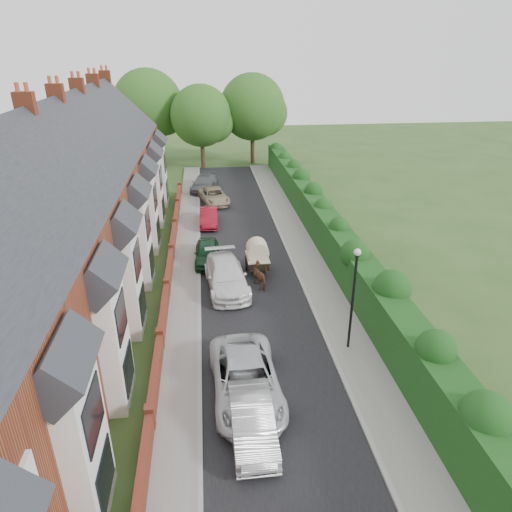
{
  "coord_description": "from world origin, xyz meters",
  "views": [
    {
      "loc": [
        -2.93,
        -13.08,
        13.0
      ],
      "look_at": [
        -0.25,
        10.13,
        2.2
      ],
      "focal_mm": 32.0,
      "sensor_mm": 36.0,
      "label": 1
    }
  ],
  "objects": [
    {
      "name": "ground",
      "position": [
        0.0,
        0.0,
        0.0
      ],
      "size": [
        140.0,
        140.0,
        0.0
      ],
      "primitive_type": "plane",
      "color": "#2D4C1E",
      "rests_on": "ground"
    },
    {
      "name": "road",
      "position": [
        -0.5,
        11.0,
        0.01
      ],
      "size": [
        6.0,
        58.0,
        0.02
      ],
      "primitive_type": "cube",
      "color": "black",
      "rests_on": "ground"
    },
    {
      "name": "pavement_hedge_side",
      "position": [
        3.6,
        11.0,
        0.06
      ],
      "size": [
        2.2,
        58.0,
        0.12
      ],
      "primitive_type": "cube",
      "color": "gray",
      "rests_on": "ground"
    },
    {
      "name": "pavement_house_side",
      "position": [
        -4.35,
        11.0,
        0.06
      ],
      "size": [
        1.7,
        58.0,
        0.12
      ],
      "primitive_type": "cube",
      "color": "gray",
      "rests_on": "ground"
    },
    {
      "name": "kerb_hedge_side",
      "position": [
        2.55,
        11.0,
        0.07
      ],
      "size": [
        0.18,
        58.0,
        0.13
      ],
      "primitive_type": "cube",
      "color": "#989893",
      "rests_on": "ground"
    },
    {
      "name": "kerb_house_side",
      "position": [
        -3.55,
        11.0,
        0.07
      ],
      "size": [
        0.18,
        58.0,
        0.13
      ],
      "primitive_type": "cube",
      "color": "#989893",
      "rests_on": "ground"
    },
    {
      "name": "hedge",
      "position": [
        5.4,
        11.0,
        1.6
      ],
      "size": [
        2.1,
        58.0,
        2.85
      ],
      "color": "#143E13",
      "rests_on": "ground"
    },
    {
      "name": "terrace_row",
      "position": [
        -10.87,
        9.98,
        4.47
      ],
      "size": [
        9.05,
        40.5,
        11.5
      ],
      "color": "brown",
      "rests_on": "ground"
    },
    {
      "name": "garden_wall_row",
      "position": [
        -5.35,
        10.0,
        0.46
      ],
      "size": [
        0.35,
        40.35,
        1.1
      ],
      "color": "brown",
      "rests_on": "ground"
    },
    {
      "name": "lamppost",
      "position": [
        3.4,
        4.0,
        3.3
      ],
      "size": [
        0.32,
        0.32,
        5.16
      ],
      "color": "black",
      "rests_on": "ground"
    },
    {
      "name": "tree_far_left",
      "position": [
        -2.65,
        40.08,
        5.71
      ],
      "size": [
        7.14,
        6.8,
        9.29
      ],
      "color": "#332316",
      "rests_on": "ground"
    },
    {
      "name": "tree_far_right",
      "position": [
        3.39,
        42.08,
        6.31
      ],
      "size": [
        7.98,
        7.6,
        10.31
      ],
      "color": "#332316",
      "rests_on": "ground"
    },
    {
      "name": "tree_far_back",
      "position": [
        -8.59,
        43.08,
        6.62
      ],
      "size": [
        8.4,
        8.0,
        10.82
      ],
      "color": "#332316",
      "rests_on": "ground"
    },
    {
      "name": "car_silver_a",
      "position": [
        -1.66,
        -0.6,
        0.72
      ],
      "size": [
        1.6,
        4.38,
        1.43
      ],
      "primitive_type": "imported",
      "rotation": [
        0.0,
        0.0,
        0.02
      ],
      "color": "#A7A7AC",
      "rests_on": "ground"
    },
    {
      "name": "car_silver_b",
      "position": [
        -1.67,
        1.4,
        0.8
      ],
      "size": [
        2.86,
        5.87,
        1.61
      ],
      "primitive_type": "imported",
      "rotation": [
        0.0,
        0.0,
        0.03
      ],
      "color": "silver",
      "rests_on": "ground"
    },
    {
      "name": "car_white",
      "position": [
        -1.95,
        10.6,
        0.8
      ],
      "size": [
        2.74,
        5.68,
        1.6
      ],
      "primitive_type": "imported",
      "rotation": [
        0.0,
        0.0,
        0.09
      ],
      "color": "white",
      "rests_on": "ground"
    },
    {
      "name": "car_green",
      "position": [
        -3.0,
        14.29,
        0.68
      ],
      "size": [
        1.71,
        4.03,
        1.36
      ],
      "primitive_type": "imported",
      "rotation": [
        0.0,
        0.0,
        -0.03
      ],
      "color": "#10371D",
      "rests_on": "ground"
    },
    {
      "name": "car_red",
      "position": [
        -2.75,
        21.26,
        0.65
      ],
      "size": [
        1.45,
        3.98,
        1.3
      ],
      "primitive_type": "imported",
      "rotation": [
        0.0,
        0.0,
        -0.02
      ],
      "color": "maroon",
      "rests_on": "ground"
    },
    {
      "name": "car_beige",
      "position": [
        -2.17,
        26.76,
        0.65
      ],
      "size": [
        3.06,
        5.03,
        1.3
      ],
      "primitive_type": "imported",
      "rotation": [
        0.0,
        0.0,
        0.2
      ],
      "color": "tan",
      "rests_on": "ground"
    },
    {
      "name": "car_grey",
      "position": [
        -3.0,
        30.8,
        0.73
      ],
      "size": [
        3.08,
        5.35,
        1.46
      ],
      "primitive_type": "imported",
      "rotation": [
        0.0,
        0.0,
        -0.22
      ],
      "color": "#55585C",
      "rests_on": "ground"
    },
    {
      "name": "horse",
      "position": [
        0.09,
        10.59,
        0.69
      ],
      "size": [
        1.26,
        1.8,
        1.39
      ],
      "primitive_type": "imported",
      "rotation": [
        0.0,
        0.0,
        3.49
      ],
      "color": "#573120",
      "rests_on": "ground"
    },
    {
      "name": "horse_cart",
      "position": [
        0.09,
        12.36,
        1.27
      ],
      "size": [
        1.4,
        3.09,
        2.23
      ],
      "color": "black",
      "rests_on": "ground"
    }
  ]
}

